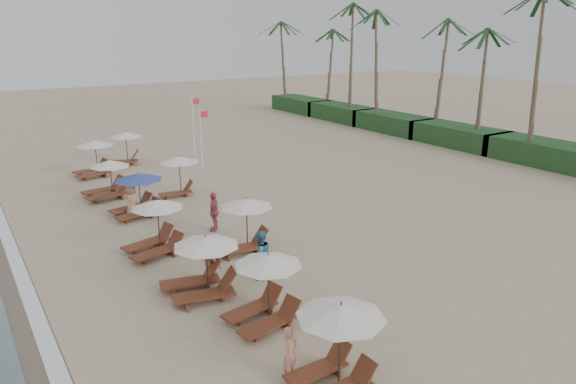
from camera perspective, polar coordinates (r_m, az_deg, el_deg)
ground at (r=20.45m, az=9.47°, el=-9.21°), size 160.00×160.00×0.00m
foam_line at (r=25.04m, az=-27.55°, el=-5.95°), size 0.50×140.00×0.02m
shrub_hedge at (r=45.19m, az=17.95°, el=5.79°), size 3.20×53.00×1.60m
palm_row at (r=44.96m, az=18.05°, el=17.44°), size 7.00×52.00×12.30m
lounger_station_0 at (r=14.14m, az=5.00°, el=-16.03°), size 2.52×2.35×2.33m
lounger_station_1 at (r=16.90m, az=-2.83°, el=-10.66°), size 2.57×2.17×2.30m
lounger_station_2 at (r=18.88m, az=-9.50°, el=-8.07°), size 2.81×2.50×2.13m
lounger_station_3 at (r=22.67m, az=-14.41°, el=-3.94°), size 2.66×2.38×2.30m
lounger_station_4 at (r=27.48m, az=-16.20°, el=-0.32°), size 2.76×2.38×2.18m
lounger_station_5 at (r=31.07m, az=-19.05°, el=1.14°), size 2.74×2.24×2.10m
lounger_station_6 at (r=35.95m, az=-20.34°, el=3.36°), size 2.71×2.31×2.31m
inland_station_0 at (r=22.12m, az=-4.81°, el=-3.36°), size 2.88×2.24×2.22m
inland_station_1 at (r=30.24m, az=-11.82°, el=2.25°), size 2.61×2.24×2.22m
inland_station_2 at (r=38.46m, az=-17.33°, el=4.71°), size 2.91×2.32×2.22m
beachgoer_near at (r=14.70m, az=0.24°, el=-16.94°), size 0.63×0.52×1.49m
beachgoer_mid_a at (r=19.82m, az=-3.02°, el=-6.81°), size 0.98×0.78×1.91m
beachgoer_mid_b at (r=20.01m, az=-8.40°, el=-6.94°), size 0.88×1.27×1.79m
beachgoer_far_a at (r=24.71m, az=-7.97°, el=-2.09°), size 1.04×1.15×1.87m
beachgoer_far_b at (r=27.46m, az=-16.52°, el=-0.90°), size 0.97×0.94×1.68m
flag_pole_near at (r=35.30m, az=-9.32°, el=5.94°), size 0.60×0.08×4.14m
flag_pole_far at (r=39.06m, az=-10.15°, el=7.24°), size 0.59×0.08×4.52m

